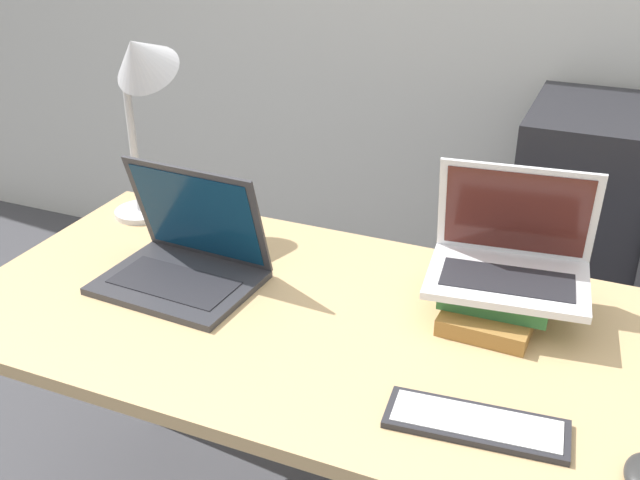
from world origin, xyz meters
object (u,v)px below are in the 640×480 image
laptop_on_books (510,257)px  mini_fridge (591,251)px  wireless_keyboard (476,424)px  desk_lamp (139,78)px  book_stack (496,297)px  laptop_left (185,259)px

laptop_on_books → mini_fridge: size_ratio=0.36×
laptop_on_books → wireless_keyboard: bearing=-85.9°
laptop_on_books → desk_lamp: (-0.92, 0.06, 0.27)m
desk_lamp → mini_fridge: 1.55m
laptop_on_books → mini_fridge: bearing=81.7°
desk_lamp → wireless_keyboard: bearing=-25.4°
book_stack → laptop_left: bearing=-168.4°
book_stack → laptop_on_books: size_ratio=0.75×
laptop_left → wireless_keyboard: 0.76m
wireless_keyboard → desk_lamp: bearing=154.6°
desk_lamp → mini_fridge: bearing=40.1°
desk_lamp → mini_fridge: desk_lamp is taller
laptop_left → wireless_keyboard: size_ratio=1.12×
wireless_keyboard → mini_fridge: size_ratio=0.33×
book_stack → desk_lamp: 0.98m
book_stack → laptop_on_books: 0.09m
laptop_on_books → mini_fridge: laptop_on_books is taller
laptop_left → wireless_keyboard: (0.72, -0.23, -0.05)m
book_stack → laptop_on_books: bearing=59.2°
laptop_left → laptop_on_books: (0.69, 0.16, 0.07)m
laptop_left → wireless_keyboard: bearing=-18.0°
wireless_keyboard → desk_lamp: size_ratio=0.59×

